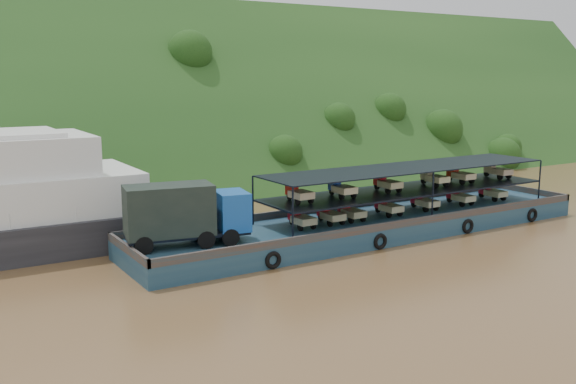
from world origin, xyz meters
TOP-DOWN VIEW (x-y plane):
  - ground at (0.00, 0.00)m, footprint 160.00×160.00m
  - hillside at (0.00, 36.00)m, footprint 140.00×39.60m
  - cargo_barge at (1.81, 0.68)m, footprint 35.03×7.18m

SIDE VIEW (x-z plane):
  - ground at x=0.00m, z-range 0.00..0.00m
  - hillside at x=0.00m, z-range -19.80..19.80m
  - cargo_barge at x=1.81m, z-range -1.22..3.64m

